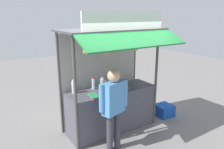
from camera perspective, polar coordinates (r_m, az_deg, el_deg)
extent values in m
plane|color=slate|center=(5.39, 0.00, -13.96)|extent=(20.00, 20.00, 0.00)
cube|color=#4C4C56|center=(5.16, 0.00, -9.12)|extent=(2.07, 0.66, 1.00)
cylinder|color=#4C4742|center=(4.19, -9.48, -5.67)|extent=(0.06, 0.06, 2.31)
cylinder|color=#4C4742|center=(5.31, 11.37, -1.16)|extent=(0.06, 0.06, 2.31)
cylinder|color=#4C4742|center=(4.91, -13.43, -2.66)|extent=(0.06, 0.06, 2.31)
cylinder|color=#4C4742|center=(5.90, 5.77, 0.76)|extent=(0.06, 0.06, 2.31)
cube|color=#B7B2A8|center=(5.34, -2.93, -1.06)|extent=(2.03, 0.04, 2.26)
cube|color=#3F3F44|center=(4.69, 0.11, 11.60)|extent=(2.27, 1.03, 0.04)
cube|color=#1E7A38|center=(4.09, 6.07, 9.01)|extent=(2.23, 0.51, 0.26)
cube|color=white|center=(4.30, 3.61, 13.81)|extent=(1.87, 0.04, 0.35)
cylinder|color=#59544C|center=(4.36, 3.14, 9.96)|extent=(1.97, 0.02, 0.02)
cylinder|color=silver|center=(4.99, -4.86, -2.42)|extent=(0.08, 0.08, 0.24)
cylinder|color=red|center=(4.94, -4.90, -0.90)|extent=(0.05, 0.05, 0.03)
cylinder|color=silver|center=(5.01, -1.90, -2.56)|extent=(0.06, 0.06, 0.20)
cylinder|color=red|center=(4.97, -1.91, -1.32)|extent=(0.04, 0.04, 0.03)
cylinder|color=silver|center=(4.92, -2.57, -2.61)|extent=(0.08, 0.08, 0.25)
cylinder|color=white|center=(4.88, -2.59, -1.05)|extent=(0.05, 0.05, 0.03)
cylinder|color=silver|center=(4.77, -9.97, -3.30)|extent=(0.08, 0.08, 0.26)
cylinder|color=white|center=(4.73, -10.05, -1.58)|extent=(0.05, 0.05, 0.04)
cube|color=red|center=(5.01, 2.33, -3.67)|extent=(0.26, 0.31, 0.01)
cube|color=white|center=(5.01, 2.35, -3.56)|extent=(0.26, 0.31, 0.01)
cube|color=red|center=(5.01, 2.32, -3.47)|extent=(0.24, 0.29, 0.01)
cube|color=green|center=(5.02, 2.19, -3.37)|extent=(0.24, 0.30, 0.01)
cube|color=blue|center=(5.01, 2.23, -3.29)|extent=(0.25, 0.30, 0.01)
cube|color=purple|center=(5.01, 2.26, -3.17)|extent=(0.26, 0.31, 0.01)
cube|color=white|center=(4.99, 2.21, -3.13)|extent=(0.25, 0.30, 0.01)
cube|color=green|center=(5.00, 2.15, -2.94)|extent=(0.25, 0.30, 0.01)
cube|color=orange|center=(4.99, 2.16, -2.83)|extent=(0.25, 0.30, 0.01)
cube|color=red|center=(4.51, -4.63, -5.95)|extent=(0.20, 0.32, 0.01)
cube|color=blue|center=(4.52, -4.70, -5.78)|extent=(0.18, 0.30, 0.01)
cube|color=red|center=(4.51, -4.73, -5.63)|extent=(0.19, 0.31, 0.01)
cube|color=green|center=(4.50, -4.77, -5.49)|extent=(0.20, 0.32, 0.01)
cylinder|color=#332D23|center=(4.76, 9.22, 9.47)|extent=(0.01, 0.01, 0.10)
cylinder|color=olive|center=(4.76, 9.18, 8.63)|extent=(0.04, 0.04, 0.04)
ellipsoid|color=olive|center=(4.79, 9.34, 7.80)|extent=(0.04, 0.08, 0.14)
ellipsoid|color=olive|center=(4.79, 9.08, 7.83)|extent=(0.08, 0.06, 0.14)
ellipsoid|color=olive|center=(4.78, 8.91, 7.81)|extent=(0.08, 0.06, 0.14)
ellipsoid|color=olive|center=(4.76, 8.98, 7.76)|extent=(0.04, 0.07, 0.14)
ellipsoid|color=olive|center=(4.75, 9.24, 7.76)|extent=(0.08, 0.06, 0.14)
ellipsoid|color=olive|center=(4.77, 9.30, 7.74)|extent=(0.07, 0.05, 0.14)
cylinder|color=#332D23|center=(4.13, -1.63, 8.55)|extent=(0.01, 0.01, 0.13)
cylinder|color=olive|center=(4.14, -1.62, 7.39)|extent=(0.04, 0.04, 0.04)
ellipsoid|color=yellow|center=(4.17, -1.26, 6.32)|extent=(0.04, 0.10, 0.16)
ellipsoid|color=yellow|center=(4.18, -1.64, 6.31)|extent=(0.08, 0.06, 0.16)
ellipsoid|color=yellow|center=(4.16, -1.84, 6.24)|extent=(0.07, 0.06, 0.16)
ellipsoid|color=yellow|center=(4.14, -1.96, 6.24)|extent=(0.04, 0.09, 0.16)
ellipsoid|color=yellow|center=(4.14, -1.62, 6.19)|extent=(0.07, 0.06, 0.16)
ellipsoid|color=yellow|center=(4.15, -1.37, 6.21)|extent=(0.07, 0.06, 0.16)
cylinder|color=#332D23|center=(3.92, -7.08, 8.42)|extent=(0.01, 0.01, 0.08)
cylinder|color=olive|center=(3.93, -7.05, 7.56)|extent=(0.04, 0.04, 0.04)
ellipsoid|color=yellow|center=(3.95, -6.81, 6.45)|extent=(0.03, 0.06, 0.15)
ellipsoid|color=yellow|center=(3.96, -6.89, 6.48)|extent=(0.06, 0.06, 0.15)
ellipsoid|color=yellow|center=(3.96, -7.07, 6.49)|extent=(0.07, 0.04, 0.15)
ellipsoid|color=yellow|center=(3.95, -7.27, 6.47)|extent=(0.07, 0.05, 0.15)
ellipsoid|color=yellow|center=(3.94, -7.34, 6.43)|extent=(0.05, 0.07, 0.15)
ellipsoid|color=yellow|center=(3.93, -7.20, 6.40)|extent=(0.05, 0.07, 0.15)
ellipsoid|color=yellow|center=(3.92, -7.04, 6.39)|extent=(0.07, 0.05, 0.15)
ellipsoid|color=yellow|center=(3.93, -6.81, 6.41)|extent=(0.07, 0.04, 0.15)
ellipsoid|color=yellow|center=(3.94, -6.70, 6.45)|extent=(0.06, 0.06, 0.15)
cylinder|color=#332D23|center=(4.56, 6.41, 9.18)|extent=(0.01, 0.01, 0.12)
cylinder|color=olive|center=(4.57, 6.38, 8.17)|extent=(0.04, 0.04, 0.04)
ellipsoid|color=yellow|center=(4.60, 6.52, 7.13)|extent=(0.04, 0.07, 0.16)
ellipsoid|color=yellow|center=(4.61, 6.19, 7.20)|extent=(0.09, 0.05, 0.16)
ellipsoid|color=yellow|center=(4.58, 6.03, 7.14)|extent=(0.07, 0.07, 0.16)
ellipsoid|color=yellow|center=(4.56, 6.27, 7.10)|extent=(0.07, 0.08, 0.16)
ellipsoid|color=yellow|center=(4.57, 6.60, 7.10)|extent=(0.08, 0.05, 0.16)
cylinder|color=#383842|center=(4.45, -0.58, -14.91)|extent=(0.13, 0.13, 0.80)
cylinder|color=#383842|center=(4.54, 1.42, -14.26)|extent=(0.13, 0.13, 0.80)
cube|color=#4C8CCC|center=(4.18, 0.45, -6.08)|extent=(0.51, 0.33, 0.63)
cylinder|color=#4C8CCC|center=(4.03, -2.70, -6.22)|extent=(0.10, 0.10, 0.54)
cylinder|color=#4C8CCC|center=(4.31, 3.40, -4.77)|extent=(0.10, 0.10, 0.54)
sphere|color=tan|center=(4.04, 0.46, -0.33)|extent=(0.24, 0.24, 0.24)
cube|color=#194CB2|center=(6.12, 13.41, -9.05)|extent=(0.45, 0.45, 0.30)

